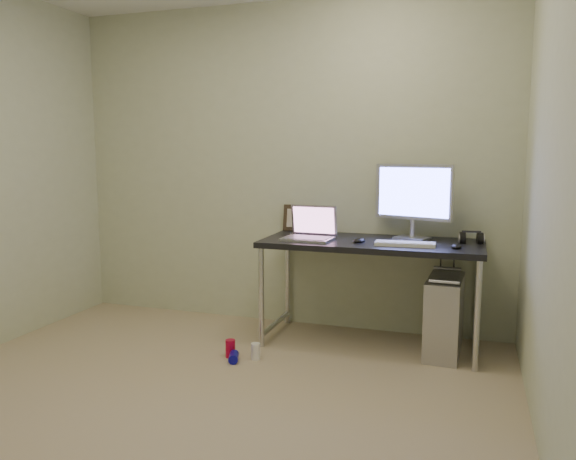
{
  "coord_description": "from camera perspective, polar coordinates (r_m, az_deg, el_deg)",
  "views": [
    {
      "loc": [
        1.42,
        -2.44,
        1.37
      ],
      "look_at": [
        0.26,
        1.07,
        0.85
      ],
      "focal_mm": 35.0,
      "sensor_mm": 36.0,
      "label": 1
    }
  ],
  "objects": [
    {
      "name": "cable_a",
      "position": [
        4.25,
        15.19,
        -5.45
      ],
      "size": [
        0.01,
        0.16,
        0.69
      ],
      "primitive_type": "cylinder",
      "rotation": [
        0.21,
        0.0,
        0.0
      ],
      "color": "black",
      "rests_on": "ground"
    },
    {
      "name": "wall_right",
      "position": [
        2.46,
        26.17,
        4.41
      ],
      "size": [
        0.02,
        3.5,
        2.5
      ],
      "primitive_type": "cube",
      "color": "beige",
      "rests_on": "ground"
    },
    {
      "name": "can_red",
      "position": [
        3.86,
        -5.88,
        -11.88
      ],
      "size": [
        0.08,
        0.08,
        0.12
      ],
      "primitive_type": "cylinder",
      "rotation": [
        0.0,
        0.0,
        -0.18
      ],
      "color": "#B9072D",
      "rests_on": "ground"
    },
    {
      "name": "desk",
      "position": [
        3.97,
        8.47,
        -2.26
      ],
      "size": [
        1.51,
        0.66,
        0.75
      ],
      "color": "black",
      "rests_on": "ground"
    },
    {
      "name": "headphones",
      "position": [
        4.01,
        18.11,
        -0.87
      ],
      "size": [
        0.16,
        0.1,
        0.11
      ],
      "rotation": [
        0.0,
        0.0,
        0.12
      ],
      "color": "black",
      "rests_on": "desk"
    },
    {
      "name": "floor",
      "position": [
        3.13,
        -11.21,
        -18.07
      ],
      "size": [
        3.5,
        3.5,
        0.0
      ],
      "primitive_type": "plane",
      "color": "tan",
      "rests_on": "ground"
    },
    {
      "name": "mouse_right",
      "position": [
        3.77,
        16.74,
        -1.51
      ],
      "size": [
        0.07,
        0.11,
        0.04
      ],
      "primitive_type": "ellipsoid",
      "rotation": [
        0.0,
        0.0,
        -0.01
      ],
      "color": "black",
      "rests_on": "desk"
    },
    {
      "name": "tower_computer",
      "position": [
        3.98,
        15.58,
        -8.4
      ],
      "size": [
        0.24,
        0.52,
        0.56
      ],
      "rotation": [
        0.0,
        0.0,
        -0.05
      ],
      "color": "#BDBDC1",
      "rests_on": "ground"
    },
    {
      "name": "monitor",
      "position": [
        4.05,
        12.61,
        3.43
      ],
      "size": [
        0.55,
        0.22,
        0.53
      ],
      "rotation": [
        0.0,
        0.0,
        -0.29
      ],
      "color": "silver",
      "rests_on": "desk"
    },
    {
      "name": "can_blue",
      "position": [
        3.79,
        -5.54,
        -12.73
      ],
      "size": [
        0.1,
        0.13,
        0.06
      ],
      "primitive_type": "cylinder",
      "rotation": [
        1.57,
        0.0,
        0.34
      ],
      "color": "#0D0CA1",
      "rests_on": "ground"
    },
    {
      "name": "can_white",
      "position": [
        3.81,
        -3.32,
        -12.21
      ],
      "size": [
        0.07,
        0.07,
        0.11
      ],
      "primitive_type": "cylinder",
      "rotation": [
        0.0,
        0.0,
        -0.12
      ],
      "color": "white",
      "rests_on": "ground"
    },
    {
      "name": "laptop",
      "position": [
        3.98,
        2.26,
        -0.15
      ],
      "size": [
        0.36,
        0.3,
        0.24
      ],
      "rotation": [
        0.0,
        0.0,
        -0.06
      ],
      "color": "silver",
      "rests_on": "desk"
    },
    {
      "name": "mouse_left",
      "position": [
        3.88,
        7.26,
        -0.95
      ],
      "size": [
        0.1,
        0.13,
        0.04
      ],
      "primitive_type": "ellipsoid",
      "rotation": [
        0.0,
        0.0,
        -0.28
      ],
      "color": "black",
      "rests_on": "desk"
    },
    {
      "name": "webcam",
      "position": [
        4.29,
        3.89,
        1.01
      ],
      "size": [
        0.05,
        0.04,
        0.13
      ],
      "rotation": [
        0.0,
        0.0,
        -0.26
      ],
      "color": "silver",
      "rests_on": "desk"
    },
    {
      "name": "cable_b",
      "position": [
        4.24,
        16.38,
        -5.83
      ],
      "size": [
        0.02,
        0.11,
        0.71
      ],
      "primitive_type": "cylinder",
      "rotation": [
        0.14,
        0.0,
        0.09
      ],
      "color": "black",
      "rests_on": "ground"
    },
    {
      "name": "keyboard",
      "position": [
        3.79,
        11.81,
        -1.39
      ],
      "size": [
        0.4,
        0.15,
        0.02
      ],
      "primitive_type": "cube",
      "rotation": [
        0.0,
        0.0,
        0.05
      ],
      "color": "white",
      "rests_on": "desk"
    },
    {
      "name": "picture_frame",
      "position": [
        4.38,
        1.18,
        1.23
      ],
      "size": [
        0.26,
        0.09,
        0.21
      ],
      "primitive_type": "cube",
      "rotation": [
        -0.21,
        0.0,
        0.08
      ],
      "color": "black",
      "rests_on": "desk"
    },
    {
      "name": "wall_back",
      "position": [
        4.42,
        -0.38,
        6.46
      ],
      "size": [
        3.5,
        0.02,
        2.5
      ],
      "primitive_type": "cube",
      "color": "beige",
      "rests_on": "ground"
    }
  ]
}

